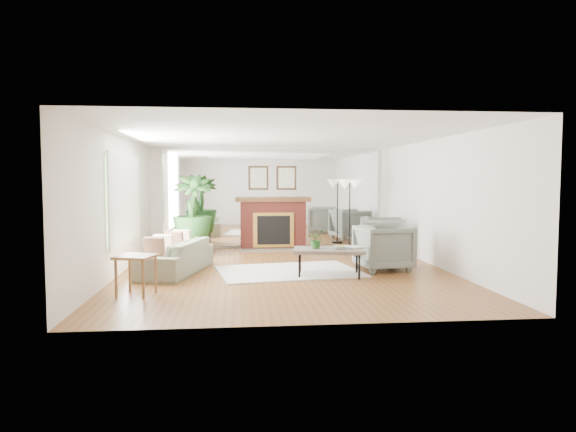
{
  "coord_description": "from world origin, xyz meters",
  "views": [
    {
      "loc": [
        -0.89,
        -9.34,
        1.69
      ],
      "look_at": [
        0.11,
        0.6,
        0.99
      ],
      "focal_mm": 32.0,
      "sensor_mm": 36.0,
      "label": 1
    }
  ],
  "objects": [
    {
      "name": "side_table",
      "position": [
        -2.37,
        -1.7,
        0.5
      ],
      "size": [
        0.65,
        0.65,
        0.6
      ],
      "rotation": [
        0.0,
        0.0,
        -0.27
      ],
      "color": "#95633B",
      "rests_on": "ground"
    },
    {
      "name": "potted_ficus",
      "position": [
        -1.87,
        2.16,
        0.98
      ],
      "size": [
        0.97,
        0.97,
        1.83
      ],
      "color": "#2A251F",
      "rests_on": "ground"
    },
    {
      "name": "window_panel",
      "position": [
        -2.96,
        0.4,
        1.35
      ],
      "size": [
        0.04,
        2.4,
        1.5
      ],
      "primitive_type": "cube",
      "color": "#B2E09E",
      "rests_on": "wall_left"
    },
    {
      "name": "wall_left",
      "position": [
        -2.99,
        0.0,
        1.25
      ],
      "size": [
        0.02,
        7.0,
        2.5
      ],
      "primitive_type": "cube",
      "color": "silver",
      "rests_on": "ground"
    },
    {
      "name": "book",
      "position": [
        1.07,
        -0.47,
        0.5
      ],
      "size": [
        0.33,
        0.38,
        0.02
      ],
      "primitive_type": "imported",
      "rotation": [
        0.0,
        0.0,
        0.36
      ],
      "color": "#95633B",
      "rests_on": "coffee_table"
    },
    {
      "name": "wall_right",
      "position": [
        2.99,
        0.0,
        1.25
      ],
      "size": [
        0.02,
        7.0,
        2.5
      ],
      "primitive_type": "cube",
      "color": "silver",
      "rests_on": "ground"
    },
    {
      "name": "armchair_front",
      "position": [
        1.86,
        -0.01,
        0.43
      ],
      "size": [
        1.05,
        1.03,
        0.85
      ],
      "primitive_type": "imported",
      "rotation": [
        0.0,
        0.0,
        1.71
      ],
      "color": "slate",
      "rests_on": "ground"
    },
    {
      "name": "area_rug",
      "position": [
        0.05,
        -0.02,
        0.01
      ],
      "size": [
        2.79,
        2.2,
        0.03
      ],
      "primitive_type": "cube",
      "rotation": [
        0.0,
        0.0,
        0.17
      ],
      "color": "silver",
      "rests_on": "ground"
    },
    {
      "name": "fruit_bowl",
      "position": [
        0.9,
        -0.6,
        0.52
      ],
      "size": [
        0.31,
        0.31,
        0.06
      ],
      "primitive_type": "imported",
      "rotation": [
        0.0,
        0.0,
        -0.34
      ],
      "color": "#95633B",
      "rests_on": "coffee_table"
    },
    {
      "name": "tabletop_plant",
      "position": [
        0.5,
        -0.46,
        0.66
      ],
      "size": [
        0.34,
        0.31,
        0.33
      ],
      "primitive_type": "imported",
      "rotation": [
        0.0,
        0.0,
        -0.18
      ],
      "color": "#2D5A21",
      "rests_on": "coffee_table"
    },
    {
      "name": "armchair_back",
      "position": [
        2.35,
        1.84,
        0.44
      ],
      "size": [
        1.15,
        1.13,
        0.87
      ],
      "primitive_type": "imported",
      "rotation": [
        0.0,
        0.0,
        1.33
      ],
      "color": "slate",
      "rests_on": "ground"
    },
    {
      "name": "coffee_table",
      "position": [
        0.72,
        -0.5,
        0.45
      ],
      "size": [
        1.32,
        0.89,
        0.49
      ],
      "rotation": [
        0.0,
        0.0,
        -0.15
      ],
      "color": "#695E53",
      "rests_on": "ground"
    },
    {
      "name": "sofa",
      "position": [
        -2.01,
        0.09,
        0.3
      ],
      "size": [
        1.29,
        2.19,
        0.6
      ],
      "primitive_type": "imported",
      "rotation": [
        0.0,
        0.0,
        -1.82
      ],
      "color": "gray",
      "rests_on": "ground"
    },
    {
      "name": "fireplace",
      "position": [
        0.0,
        3.26,
        0.66
      ],
      "size": [
        1.85,
        0.83,
        2.05
      ],
      "color": "maroon",
      "rests_on": "ground"
    },
    {
      "name": "wall_back",
      "position": [
        0.0,
        3.49,
        1.25
      ],
      "size": [
        6.0,
        0.02,
        2.5
      ],
      "primitive_type": "cube",
      "color": "silver",
      "rests_on": "ground"
    },
    {
      "name": "ground",
      "position": [
        0.0,
        0.0,
        0.0
      ],
      "size": [
        7.0,
        7.0,
        0.0
      ],
      "primitive_type": "plane",
      "color": "brown",
      "rests_on": "ground"
    },
    {
      "name": "floor_lamp",
      "position": [
        1.8,
        2.7,
        1.46
      ],
      "size": [
        0.56,
        0.31,
        1.71
      ],
      "color": "black",
      "rests_on": "ground"
    },
    {
      "name": "mirror_panel",
      "position": [
        0.0,
        3.47,
        1.25
      ],
      "size": [
        5.4,
        0.04,
        2.4
      ],
      "primitive_type": "cube",
      "color": "silver",
      "rests_on": "wall_back"
    }
  ]
}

